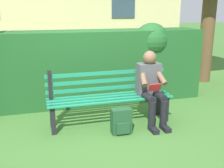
% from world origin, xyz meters
% --- Properties ---
extents(ground, '(60.00, 60.00, 0.00)m').
position_xyz_m(ground, '(0.00, 0.00, 0.00)').
color(ground, '#3D6B2D').
extents(park_bench, '(2.03, 0.46, 0.92)m').
position_xyz_m(park_bench, '(0.00, -0.07, 0.47)').
color(park_bench, black).
rests_on(park_bench, ground).
extents(person_seated, '(0.44, 0.73, 1.19)m').
position_xyz_m(person_seated, '(-0.66, 0.10, 0.63)').
color(person_seated, '#4C4C51').
rests_on(person_seated, ground).
extents(hedge_backdrop, '(5.09, 0.87, 1.58)m').
position_xyz_m(hedge_backdrop, '(0.31, -1.23, 0.76)').
color(hedge_backdrop, '#1E5123').
rests_on(hedge_backdrop, ground).
extents(backpack, '(0.30, 0.24, 0.39)m').
position_xyz_m(backpack, '(-0.07, 0.39, 0.19)').
color(backpack, '#1E4728').
rests_on(backpack, ground).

